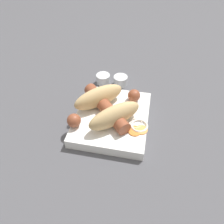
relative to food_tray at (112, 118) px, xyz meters
The scene contains 7 objects.
ground_plane 0.01m from the food_tray, ahead, with size 3.00×3.00×0.00m, color #4C4C51.
food_tray is the anchor object (origin of this frame).
bread_roll 0.04m from the food_tray, 88.01° to the left, with size 0.18×0.18×0.06m.
sausage 0.04m from the food_tray, 69.00° to the left, with size 0.15×0.17×0.03m.
pickled_veggies 0.08m from the food_tray, 112.44° to the right, with size 0.06×0.05×0.01m.
condiment_cup_near 0.17m from the food_tray, ahead, with size 0.04×0.04×0.03m.
condiment_cup_far 0.17m from the food_tray, 20.46° to the left, with size 0.04×0.04×0.03m.
Camera 1 is at (-0.39, -0.08, 0.43)m, focal length 35.00 mm.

